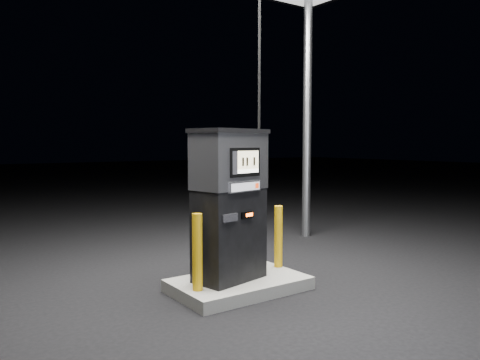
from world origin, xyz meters
TOP-DOWN VIEW (x-y plane):
  - ground at (0.00, 0.00)m, footprint 80.00×80.00m
  - pump_island at (0.00, 0.00)m, footprint 1.60×1.00m
  - fuel_dispenser at (-0.12, 0.03)m, footprint 1.04×0.71m
  - bollard_left at (-0.64, -0.11)m, footprint 0.12×0.12m
  - bollard_right at (0.74, 0.14)m, footprint 0.14×0.14m

SIDE VIEW (x-z plane):
  - ground at x=0.00m, z-range 0.00..0.00m
  - pump_island at x=0.00m, z-range 0.00..0.15m
  - bollard_right at x=0.74m, z-range 0.15..0.97m
  - bollard_left at x=-0.64m, z-range 0.15..1.02m
  - fuel_dispenser at x=-0.12m, z-range -0.80..2.96m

